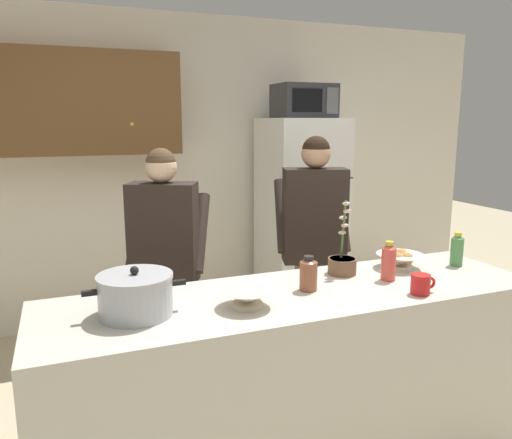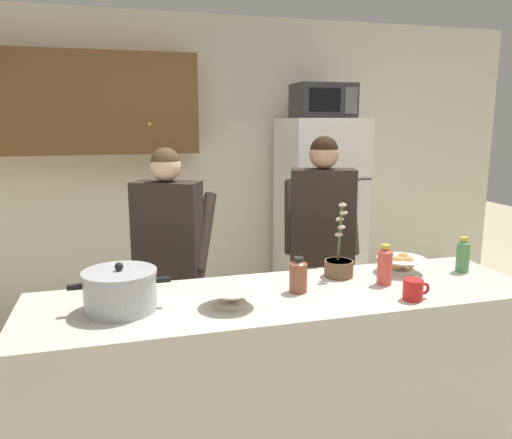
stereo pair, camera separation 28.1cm
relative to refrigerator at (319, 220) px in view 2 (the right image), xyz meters
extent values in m
cube|color=silver|center=(-0.94, 0.45, 0.43)|extent=(6.00, 0.12, 2.60)
cube|color=brown|center=(-2.14, 0.22, 0.98)|extent=(2.21, 0.34, 0.77)
sphere|color=gold|center=(-1.42, 0.05, 0.82)|extent=(0.03, 0.03, 0.03)
cube|color=beige|center=(-0.94, -1.85, -0.41)|extent=(2.41, 0.68, 0.92)
cube|color=white|center=(0.00, 0.00, 0.00)|extent=(0.64, 0.64, 1.74)
cube|color=#333333|center=(0.00, -0.32, 0.38)|extent=(0.63, 0.01, 0.01)
cylinder|color=#B2B2B7|center=(0.18, -0.35, -0.09)|extent=(0.02, 0.02, 0.78)
cube|color=#2D2D30|center=(0.00, -0.02, 1.01)|extent=(0.48, 0.36, 0.28)
cube|color=black|center=(-0.06, -0.20, 1.01)|extent=(0.26, 0.01, 0.18)
cube|color=#59595B|center=(0.17, -0.20, 1.01)|extent=(0.11, 0.01, 0.21)
cylinder|color=#726656|center=(-1.34, -1.01, -0.49)|extent=(0.11, 0.11, 0.76)
cylinder|color=#726656|center=(-1.46, -0.95, -0.49)|extent=(0.11, 0.11, 0.76)
cube|color=#2D231E|center=(-1.40, -0.98, 0.19)|extent=(0.44, 0.35, 0.60)
sphere|color=beige|center=(-1.40, -0.98, 0.59)|extent=(0.18, 0.18, 0.18)
sphere|color=#4C3823|center=(-1.40, -0.98, 0.61)|extent=(0.17, 0.17, 0.17)
cylinder|color=#2D231E|center=(-1.17, -0.96, 0.17)|extent=(0.23, 0.36, 0.47)
cylinder|color=#2D231E|center=(-1.53, -0.79, 0.17)|extent=(0.23, 0.36, 0.47)
cylinder|color=#726656|center=(-0.33, -1.02, -0.48)|extent=(0.11, 0.11, 0.79)
cylinder|color=#726656|center=(-0.47, -0.97, -0.48)|extent=(0.11, 0.11, 0.79)
cube|color=#2D231E|center=(-0.40, -1.00, 0.23)|extent=(0.45, 0.32, 0.62)
sphere|color=tan|center=(-0.40, -1.00, 0.64)|extent=(0.19, 0.19, 0.19)
sphere|color=black|center=(-0.40, -1.00, 0.66)|extent=(0.18, 0.18, 0.18)
cylinder|color=#2D231E|center=(-0.17, -0.95, 0.21)|extent=(0.19, 0.38, 0.48)
cylinder|color=#2D231E|center=(-0.56, -0.82, 0.21)|extent=(0.19, 0.38, 0.48)
cylinder|color=#ADAFB5|center=(-1.69, -1.86, 0.13)|extent=(0.30, 0.30, 0.16)
cylinder|color=#ADAFB5|center=(-1.69, -1.86, 0.22)|extent=(0.31, 0.31, 0.02)
sphere|color=black|center=(-1.69, -1.86, 0.24)|extent=(0.04, 0.04, 0.04)
cube|color=black|center=(-1.87, -1.86, 0.17)|extent=(0.06, 0.02, 0.02)
cube|color=black|center=(-1.51, -1.86, 0.17)|extent=(0.06, 0.02, 0.02)
cylinder|color=red|center=(-0.42, -2.08, 0.10)|extent=(0.09, 0.09, 0.10)
torus|color=red|center=(-0.36, -2.08, 0.10)|extent=(0.06, 0.01, 0.06)
cylinder|color=white|center=(-0.24, -1.70, 0.06)|extent=(0.14, 0.14, 0.02)
cone|color=white|center=(-0.24, -1.70, 0.10)|extent=(0.26, 0.26, 0.06)
sphere|color=tan|center=(-0.28, -1.73, 0.11)|extent=(0.07, 0.07, 0.07)
sphere|color=tan|center=(-0.21, -1.67, 0.11)|extent=(0.07, 0.07, 0.07)
sphere|color=tan|center=(-0.23, -1.74, 0.11)|extent=(0.07, 0.07, 0.07)
cylinder|color=beige|center=(-1.23, -1.94, 0.06)|extent=(0.13, 0.13, 0.02)
cone|color=beige|center=(-1.23, -1.94, 0.10)|extent=(0.24, 0.24, 0.06)
cylinder|color=#D84C3F|center=(-0.43, -1.85, 0.13)|extent=(0.07, 0.07, 0.17)
cone|color=#D84C3F|center=(-0.43, -1.85, 0.23)|extent=(0.07, 0.07, 0.03)
cylinder|color=gold|center=(-0.43, -1.85, 0.24)|extent=(0.04, 0.04, 0.02)
cylinder|color=#4C8C4C|center=(0.08, -1.77, 0.13)|extent=(0.07, 0.07, 0.16)
cone|color=#4C8C4C|center=(0.08, -1.77, 0.22)|extent=(0.07, 0.07, 0.02)
cylinder|color=gold|center=(0.08, -1.77, 0.23)|extent=(0.04, 0.04, 0.02)
cylinder|color=brown|center=(-0.88, -1.84, 0.12)|extent=(0.09, 0.09, 0.14)
cone|color=brown|center=(-0.88, -1.84, 0.20)|extent=(0.09, 0.09, 0.02)
cylinder|color=#262626|center=(-0.88, -1.84, 0.21)|extent=(0.05, 0.05, 0.02)
cylinder|color=brown|center=(-0.59, -1.67, 0.09)|extent=(0.15, 0.15, 0.09)
cylinder|color=#38281E|center=(-0.59, -1.67, 0.13)|extent=(0.14, 0.14, 0.01)
cylinder|color=#4C7238|center=(-0.59, -1.67, 0.29)|extent=(0.01, 0.04, 0.31)
ellipsoid|color=beige|center=(-0.60, -1.67, 0.27)|extent=(0.04, 0.03, 0.02)
ellipsoid|color=beige|center=(-0.59, -1.68, 0.31)|extent=(0.04, 0.03, 0.02)
ellipsoid|color=beige|center=(-0.59, -1.67, 0.35)|extent=(0.04, 0.03, 0.02)
ellipsoid|color=beige|center=(-0.58, -1.69, 0.39)|extent=(0.04, 0.03, 0.02)
ellipsoid|color=beige|center=(-0.59, -1.69, 0.43)|extent=(0.04, 0.03, 0.02)
camera|label=1|loc=(-1.95, -3.87, 0.85)|focal=34.93mm
camera|label=2|loc=(-1.68, -3.96, 0.85)|focal=34.93mm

